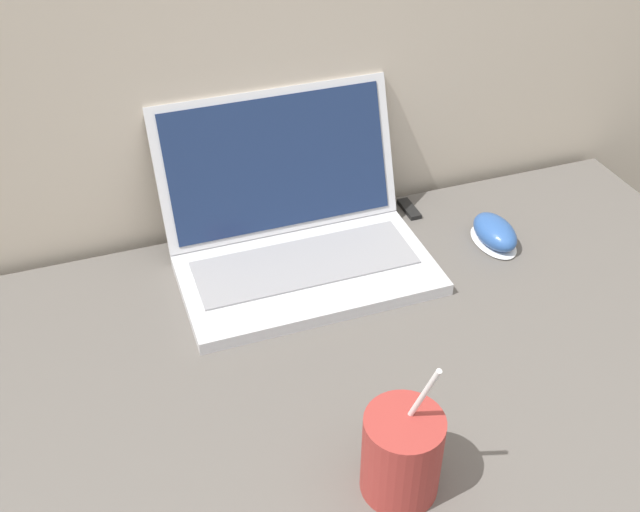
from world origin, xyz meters
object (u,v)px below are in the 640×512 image
(computer_mouse, at_px, (495,233))
(usb_stick, at_px, (409,209))
(drink_cup, at_px, (402,453))
(laptop, at_px, (296,230))

(computer_mouse, height_order, usb_stick, computer_mouse)
(drink_cup, relative_size, computer_mouse, 1.95)
(usb_stick, bearing_deg, drink_cup, -116.10)
(computer_mouse, bearing_deg, laptop, 168.12)
(laptop, relative_size, usb_stick, 6.42)
(computer_mouse, bearing_deg, drink_cup, -132.03)
(computer_mouse, distance_m, usb_stick, 0.16)
(laptop, bearing_deg, usb_stick, 16.06)
(drink_cup, distance_m, usb_stick, 0.57)
(drink_cup, height_order, usb_stick, drink_cup)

